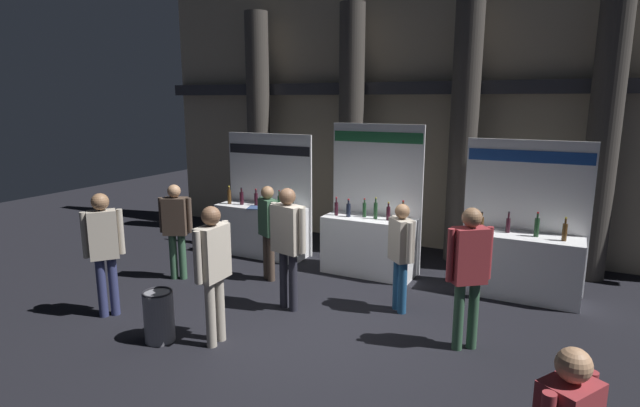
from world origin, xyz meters
name	(u,v)px	position (x,y,z in m)	size (l,w,h in m)	color
ground_plane	(313,325)	(0.00, 0.00, 0.00)	(24.00, 24.00, 0.00)	black
hall_colonnade	(413,108)	(0.00, 4.26, 2.81)	(11.79, 1.01, 5.82)	tan
exhibitor_booth_0	(262,225)	(-2.35, 2.36, 0.59)	(1.87, 0.73, 2.34)	white
exhibitor_booth_1	(370,238)	(-0.09, 2.28, 0.63)	(1.65, 0.66, 2.58)	white
exhibitor_booth_2	(519,258)	(2.33, 2.37, 0.60)	(1.85, 0.66, 2.39)	white
trash_bin	(159,316)	(-1.52, -1.26, 0.33)	(0.37, 0.37, 0.66)	slate
visitor_0	(213,262)	(-0.84, -1.00, 1.05)	(0.23, 0.62, 1.75)	#ADA393
visitor_1	(288,237)	(-0.57, 0.32, 1.09)	(0.61, 0.35, 1.78)	#23232D
visitor_2	(104,244)	(-2.70, -1.02, 1.04)	(0.41, 0.44, 1.75)	navy
visitor_3	(401,249)	(0.89, 0.97, 0.92)	(0.42, 0.41, 1.57)	navy
visitor_4	(469,266)	(1.94, 0.26, 1.06)	(0.47, 0.42, 1.76)	#33563D
visitor_5	(268,226)	(-1.47, 1.21, 0.93)	(0.45, 0.33, 1.60)	#47382D
visitor_8	(176,223)	(-2.87, 0.56, 0.97)	(0.51, 0.39, 1.62)	#33563D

